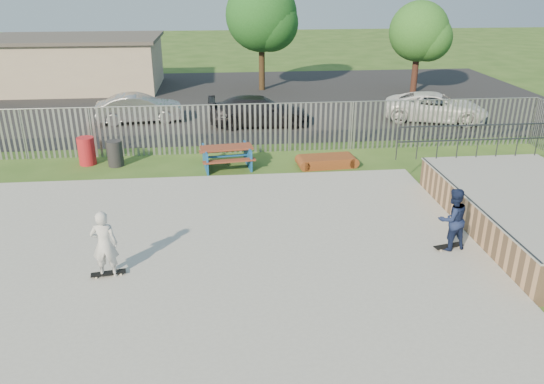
{
  "coord_description": "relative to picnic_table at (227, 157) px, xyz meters",
  "views": [
    {
      "loc": [
        0.88,
        -11.65,
        6.76
      ],
      "look_at": [
        2.22,
        2.0,
        1.1
      ],
      "focal_mm": 35.0,
      "sensor_mm": 36.0,
      "label": 1
    }
  ],
  "objects": [
    {
      "name": "skater_navy",
      "position": [
        5.61,
        -7.22,
        0.57
      ],
      "size": [
        0.92,
        0.79,
        1.66
      ],
      "primitive_type": "imported",
      "rotation": [
        0.0,
        0.0,
        3.36
      ],
      "color": "#141F41",
      "rests_on": "concrete_slab"
    },
    {
      "name": "ground",
      "position": [
        -1.03,
        -7.26,
        -0.41
      ],
      "size": [
        120.0,
        120.0,
        0.0
      ],
      "primitive_type": "plane",
      "color": "#30521C",
      "rests_on": "ground"
    },
    {
      "name": "quarter_pipe",
      "position": [
        8.47,
        -6.22,
        0.15
      ],
      "size": [
        5.5,
        7.05,
        2.19
      ],
      "color": "tan",
      "rests_on": "ground"
    },
    {
      "name": "parking_lot",
      "position": [
        -1.03,
        11.74,
        -0.4
      ],
      "size": [
        40.0,
        18.0,
        0.02
      ],
      "primitive_type": "cube",
      "color": "black",
      "rests_on": "ground"
    },
    {
      "name": "tree_right",
      "position": [
        11.62,
        12.47,
        3.2
      ],
      "size": [
        3.48,
        3.48,
        5.37
      ],
      "color": "#41231A",
      "rests_on": "ground"
    },
    {
      "name": "funbox",
      "position": [
        3.77,
        -0.23,
        -0.22
      ],
      "size": [
        1.97,
        1.1,
        0.38
      ],
      "rotation": [
        0.0,
        0.0,
        0.08
      ],
      "color": "brown",
      "rests_on": "ground"
    },
    {
      "name": "skateboard_b",
      "position": [
        -2.95,
        -7.74,
        -0.22
      ],
      "size": [
        0.82,
        0.34,
        0.08
      ],
      "rotation": [
        0.0,
        0.0,
        0.18
      ],
      "color": "black",
      "rests_on": "concrete_slab"
    },
    {
      "name": "skater_white",
      "position": [
        -2.95,
        -7.74,
        0.57
      ],
      "size": [
        0.61,
        0.4,
        1.66
      ],
      "primitive_type": "imported",
      "rotation": [
        0.0,
        0.0,
        3.15
      ],
      "color": "silver",
      "rests_on": "concrete_slab"
    },
    {
      "name": "trash_bin_red",
      "position": [
        -5.29,
        0.89,
        0.12
      ],
      "size": [
        0.64,
        0.64,
        1.06
      ],
      "primitive_type": "cylinder",
      "color": "#AF1B21",
      "rests_on": "ground"
    },
    {
      "name": "skateboard_a",
      "position": [
        5.61,
        -7.22,
        -0.22
      ],
      "size": [
        0.82,
        0.37,
        0.08
      ],
      "rotation": [
        0.0,
        0.0,
        0.22
      ],
      "color": "black",
      "rests_on": "concrete_slab"
    },
    {
      "name": "car_dark",
      "position": [
        1.66,
        5.77,
        0.3
      ],
      "size": [
        4.81,
        1.99,
        1.39
      ],
      "primitive_type": "imported",
      "rotation": [
        0.0,
        0.0,
        1.58
      ],
      "color": "black",
      "rests_on": "parking_lot"
    },
    {
      "name": "building",
      "position": [
        -9.03,
        15.74,
        1.2
      ],
      "size": [
        10.4,
        6.4,
        3.2
      ],
      "color": "#B6A58C",
      "rests_on": "ground"
    },
    {
      "name": "trash_bin_grey",
      "position": [
        -4.19,
        0.6,
        0.08
      ],
      "size": [
        0.59,
        0.59,
        0.98
      ],
      "primitive_type": "cylinder",
      "color": "#242427",
      "rests_on": "ground"
    },
    {
      "name": "concrete_slab",
      "position": [
        -1.03,
        -7.26,
        -0.34
      ],
      "size": [
        15.0,
        12.0,
        0.15
      ],
      "primitive_type": "cube",
      "color": "#9F9F9A",
      "rests_on": "ground"
    },
    {
      "name": "picnic_table",
      "position": [
        0.0,
        0.0,
        0.0
      ],
      "size": [
        2.11,
        1.81,
        0.81
      ],
      "rotation": [
        0.0,
        0.0,
        0.13
      ],
      "color": "brown",
      "rests_on": "ground"
    },
    {
      "name": "tree_mid",
      "position": [
        2.47,
        14.26,
        4.04
      ],
      "size": [
        4.29,
        4.29,
        6.61
      ],
      "color": "#3D2B18",
      "rests_on": "ground"
    },
    {
      "name": "fence",
      "position": [
        -0.03,
        -2.67,
        0.59
      ],
      "size": [
        26.04,
        16.02,
        2.0
      ],
      "color": "gray",
      "rests_on": "ground"
    },
    {
      "name": "car_silver",
      "position": [
        -4.09,
        7.0,
        0.29
      ],
      "size": [
        4.26,
        1.91,
        1.36
      ],
      "primitive_type": "imported",
      "rotation": [
        0.0,
        0.0,
        1.69
      ],
      "color": "#A7A7AC",
      "rests_on": "parking_lot"
    },
    {
      "name": "car_white",
      "position": [
        10.37,
        5.81,
        0.29
      ],
      "size": [
        5.37,
        3.75,
        1.36
      ],
      "primitive_type": "imported",
      "rotation": [
        0.0,
        0.0,
        1.23
      ],
      "color": "white",
      "rests_on": "parking_lot"
    }
  ]
}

